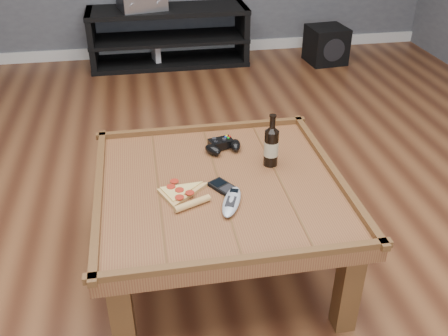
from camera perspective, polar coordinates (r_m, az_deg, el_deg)
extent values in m
plane|color=#432113|center=(2.32, -0.45, -11.09)|extent=(6.00, 6.00, 0.00)
cube|color=silver|center=(4.93, -6.41, 13.29)|extent=(5.00, 0.02, 0.10)
cube|color=brown|center=(2.06, -0.50, -2.46)|extent=(1.00, 1.00, 0.06)
cube|color=#492C13|center=(1.88, -11.51, -16.54)|extent=(0.08, 0.08, 0.39)
cube|color=#492C13|center=(2.00, 13.95, -13.27)|extent=(0.08, 0.08, 0.39)
cube|color=#492C13|center=(2.52, -11.55, -2.33)|extent=(0.08, 0.08, 0.39)
cube|color=#492C13|center=(2.61, 7.11, -0.58)|extent=(0.08, 0.08, 0.39)
cube|color=#492C13|center=(2.46, -2.38, 4.60)|extent=(1.03, 0.03, 0.03)
cube|color=#492C13|center=(1.66, 2.32, -10.47)|extent=(1.03, 0.03, 0.03)
cube|color=#492C13|center=(2.16, 12.30, -0.22)|extent=(0.03, 1.03, 0.03)
cube|color=#492C13|center=(2.03, -14.15, -2.71)|extent=(0.03, 1.03, 0.03)
cube|color=black|center=(4.58, -6.49, 17.49)|extent=(1.40, 0.45, 0.04)
cube|color=black|center=(4.64, -6.30, 14.50)|extent=(1.40, 0.45, 0.03)
cube|color=black|center=(4.71, -6.15, 12.06)|extent=(1.40, 0.45, 0.04)
cube|color=black|center=(4.65, -14.82, 13.94)|extent=(0.05, 0.44, 0.50)
cube|color=black|center=(4.73, 2.09, 15.22)|extent=(0.05, 0.44, 0.50)
cylinder|color=black|center=(2.14, 5.40, 2.27)|extent=(0.06, 0.06, 0.16)
cone|color=black|center=(2.10, 5.53, 4.54)|extent=(0.06, 0.06, 0.03)
cylinder|color=black|center=(2.08, 5.57, 5.24)|extent=(0.02, 0.02, 0.06)
cylinder|color=black|center=(2.07, 5.61, 5.97)|extent=(0.03, 0.03, 0.01)
cylinder|color=tan|center=(2.14, 5.40, 2.27)|extent=(0.06, 0.06, 0.07)
cube|color=black|center=(2.29, -0.36, 2.87)|extent=(0.12, 0.09, 0.04)
ellipsoid|color=black|center=(2.24, -1.28, 2.09)|extent=(0.09, 0.10, 0.04)
ellipsoid|color=black|center=(2.28, 1.31, 2.64)|extent=(0.06, 0.10, 0.04)
cylinder|color=black|center=(2.28, -1.14, 3.33)|extent=(0.02, 0.02, 0.01)
cylinder|color=black|center=(2.27, 0.02, 3.28)|extent=(0.02, 0.02, 0.01)
cylinder|color=yellow|center=(2.31, 0.30, 3.68)|extent=(0.01, 0.01, 0.01)
cylinder|color=red|center=(2.30, 0.63, 3.62)|extent=(0.01, 0.01, 0.01)
cylinder|color=#0C33CC|center=(2.29, 0.17, 3.52)|extent=(0.01, 0.01, 0.01)
cylinder|color=#0C9919|center=(2.29, 0.50, 3.46)|extent=(0.01, 0.01, 0.01)
cylinder|color=tan|center=(1.91, -3.65, -4.07)|extent=(0.15, 0.08, 0.03)
cylinder|color=#A51F15|center=(1.93, -5.12, -3.35)|extent=(0.04, 0.04, 0.00)
cylinder|color=#A51F15|center=(1.96, -3.93, -2.83)|extent=(0.04, 0.04, 0.00)
cylinder|color=#A51F15|center=(1.98, -5.12, -2.51)|extent=(0.04, 0.04, 0.00)
cylinder|color=#A51F15|center=(2.00, -6.08, -2.13)|extent=(0.04, 0.04, 0.00)
cylinder|color=#A51F15|center=(2.03, -5.70, -1.50)|extent=(0.04, 0.04, 0.00)
cube|color=black|center=(2.01, -0.07, -2.22)|extent=(0.12, 0.14, 0.02)
cube|color=black|center=(2.02, -0.64, -1.68)|extent=(0.07, 0.07, 0.00)
cube|color=black|center=(1.98, 0.51, -2.38)|extent=(0.07, 0.07, 0.00)
ellipsoid|color=#A0A7AE|center=(1.91, 0.88, -3.86)|extent=(0.13, 0.21, 0.03)
cube|color=black|center=(1.95, 1.18, -2.61)|extent=(0.04, 0.03, 0.00)
cube|color=black|center=(1.89, 0.79, -3.84)|extent=(0.06, 0.08, 0.00)
cube|color=black|center=(4.55, -9.39, 18.31)|extent=(0.44, 0.38, 0.13)
cube|color=#A3A7AD|center=(4.41, -8.85, 17.93)|extent=(0.37, 0.09, 0.13)
cylinder|color=#A3A7AD|center=(4.37, -10.33, 17.70)|extent=(0.05, 0.02, 0.05)
cylinder|color=#A3A7AD|center=(4.43, -7.34, 18.11)|extent=(0.05, 0.02, 0.05)
cube|color=black|center=(4.76, 11.59, 13.64)|extent=(0.35, 0.35, 0.32)
cylinder|color=black|center=(4.63, 12.46, 13.01)|extent=(0.20, 0.03, 0.20)
cube|color=gray|center=(4.69, -7.70, 11.71)|extent=(0.14, 0.20, 0.02)
cube|color=white|center=(4.65, -7.80, 13.06)|extent=(0.08, 0.17, 0.22)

